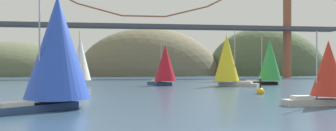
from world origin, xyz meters
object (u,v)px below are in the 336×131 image
sailboat_scarlet_sail (327,71)px  channel_buoy (260,91)px  sailboat_blue_spinnaker (57,49)px  sailboat_white_mainsail (80,60)px  sailboat_crimson_sail (165,64)px  sailboat_yellow_sail (227,59)px  sailboat_green_sail (269,61)px

sailboat_scarlet_sail → channel_buoy: bearing=93.5°
channel_buoy → sailboat_blue_spinnaker: bearing=-152.2°
sailboat_white_mainsail → sailboat_blue_spinnaker: 38.74m
sailboat_crimson_sail → sailboat_scarlet_sail: bearing=-73.4°
sailboat_scarlet_sail → channel_buoy: sailboat_scarlet_sail is taller
sailboat_yellow_sail → sailboat_green_sail: (10.72, 4.62, -0.27)m
sailboat_scarlet_sail → sailboat_yellow_sail: size_ratio=0.67×
sailboat_scarlet_sail → sailboat_white_mainsail: (-28.35, 39.71, 1.69)m
sailboat_green_sail → sailboat_white_mainsail: bearing=177.8°
sailboat_crimson_sail → channel_buoy: (10.43, -23.63, -3.97)m
sailboat_white_mainsail → channel_buoy: sailboat_white_mainsail is taller
sailboat_crimson_sail → sailboat_white_mainsail: bearing=174.0°
sailboat_blue_spinnaker → channel_buoy: size_ratio=4.20×
sailboat_scarlet_sail → sailboat_yellow_sail: (0.47, 33.58, 1.94)m
sailboat_white_mainsail → sailboat_blue_spinnaker: size_ratio=0.98×
sailboat_blue_spinnaker → sailboat_yellow_sail: bearing=50.9°
sailboat_white_mainsail → channel_buoy: (27.49, -25.42, -4.71)m
sailboat_blue_spinnaker → sailboat_crimson_sail: bearing=68.3°
sailboat_scarlet_sail → channel_buoy: size_ratio=2.78×
sailboat_white_mainsail → sailboat_scarlet_sail: bearing=-54.5°
sailboat_yellow_sail → sailboat_white_mainsail: bearing=168.0°
sailboat_scarlet_sail → sailboat_crimson_sail: (-11.29, 37.92, 0.95)m
sailboat_white_mainsail → sailboat_green_sail: (39.54, -1.52, -0.03)m
channel_buoy → sailboat_crimson_sail: bearing=113.8°
sailboat_scarlet_sail → sailboat_crimson_sail: 39.57m
sailboat_green_sail → sailboat_yellow_sail: bearing=-156.7°
sailboat_yellow_sail → sailboat_green_sail: sailboat_yellow_sail is taller
sailboat_yellow_sail → sailboat_blue_spinnaker: bearing=-129.1°
sailboat_yellow_sail → channel_buoy: sailboat_yellow_sail is taller
sailboat_scarlet_sail → sailboat_blue_spinnaker: bearing=177.7°
sailboat_scarlet_sail → sailboat_green_sail: 39.84m
sailboat_white_mainsail → channel_buoy: 37.74m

